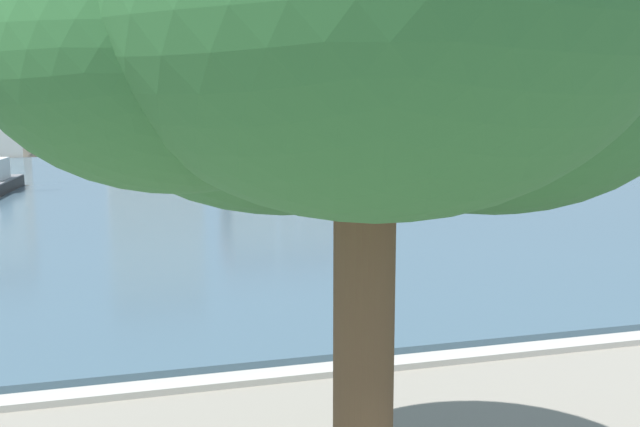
% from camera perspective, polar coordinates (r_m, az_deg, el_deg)
% --- Properties ---
extents(harbor_water, '(77.02, 47.33, 0.26)m').
position_cam_1_polar(harbor_water, '(36.90, -11.37, 1.26)').
color(harbor_water, '#3D5666').
rests_on(harbor_water, ground).
extents(quay_edge_coping, '(77.02, 0.50, 0.12)m').
position_cam_1_polar(quay_edge_coping, '(13.79, -2.80, -11.85)').
color(quay_edge_coping, '#ADA89E').
rests_on(quay_edge_coping, ground).
extents(sailboat_orange, '(3.47, 6.03, 6.20)m').
position_cam_1_polar(sailboat_orange, '(52.25, -1.71, 4.17)').
color(sailboat_orange, orange).
rests_on(sailboat_orange, ground).
extents(sailboat_navy, '(2.74, 7.09, 6.21)m').
position_cam_1_polar(sailboat_navy, '(45.05, -3.18, 3.32)').
color(sailboat_navy, navy).
rests_on(sailboat_navy, ground).
extents(shade_tree, '(6.36, 6.81, 7.19)m').
position_cam_1_polar(shade_tree, '(6.86, 1.99, 12.72)').
color(shade_tree, brown).
rests_on(shade_tree, ground).
extents(townhouse_tall_gabled, '(7.22, 6.76, 12.70)m').
position_cam_1_polar(townhouse_tall_gabled, '(63.19, -12.48, 10.02)').
color(townhouse_tall_gabled, '#C6B293').
rests_on(townhouse_tall_gabled, ground).
extents(townhouse_end_terrace, '(8.82, 6.95, 9.73)m').
position_cam_1_polar(townhouse_end_terrace, '(65.04, -3.33, 8.87)').
color(townhouse_end_terrace, '#C6B293').
rests_on(townhouse_end_terrace, ground).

